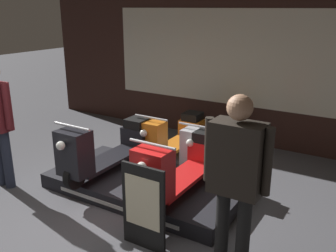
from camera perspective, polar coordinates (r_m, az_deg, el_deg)
name	(u,v)px	position (r m, az deg, el deg)	size (l,w,h in m)	color
ground_plane	(80,230)	(4.52, -13.24, -15.24)	(30.00, 30.00, 0.00)	#4C4C51
shop_wall_back	(222,54)	(7.00, 8.18, 10.81)	(8.05, 0.09, 3.20)	#331E19
display_platform	(145,185)	(5.18, -3.55, -8.96)	(2.63, 1.31, 0.20)	black
scooter_display_left	(109,147)	(5.33, -8.92, -3.17)	(0.58, 1.80, 0.84)	black
scooter_display_right	(183,165)	(4.70, 2.25, -5.93)	(0.58, 1.80, 0.84)	black
scooter_backrow_0	(174,136)	(6.33, 0.86, -1.50)	(0.58, 1.80, 0.84)	black
scooter_backrow_1	(216,144)	(5.99, 7.31, -2.79)	(0.58, 1.80, 0.84)	black
person_right_browsing	(236,171)	(3.38, 10.33, -6.77)	(0.63, 0.26, 1.74)	black
price_sign_board	(143,207)	(3.92, -3.77, -12.28)	(0.51, 0.04, 0.93)	black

